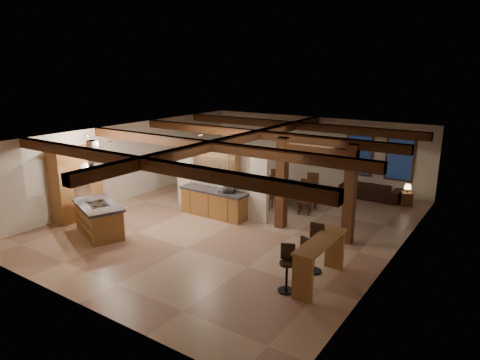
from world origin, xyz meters
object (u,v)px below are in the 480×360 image
Objects in this scene: kitchen_island at (99,219)px; bar_counter at (320,254)px; dining_table at (290,197)px; sofa at (370,190)px.

bar_counter is at bearing 7.74° from kitchen_island.
dining_table is 0.80× the size of sofa.
dining_table is at bearing 124.24° from bar_counter.
bar_counter is (1.13, -7.39, 0.40)m from sofa.
sofa is 7.48m from bar_counter.
kitchen_island reaches higher than sofa.
kitchen_island is at bearing -103.16° from dining_table.
kitchen_island is 1.23× the size of dining_table.
sofa is at bearing 68.35° from dining_table.
dining_table is (3.53, 5.75, -0.18)m from kitchen_island.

